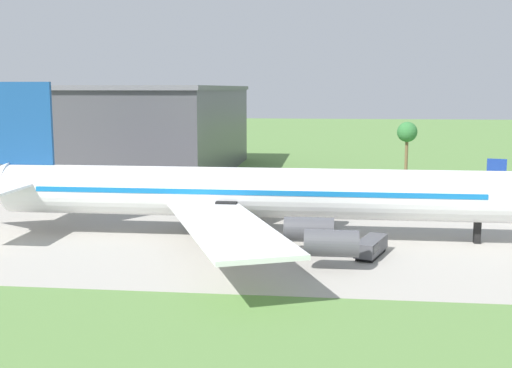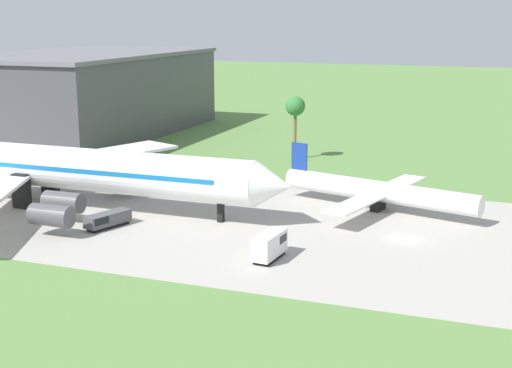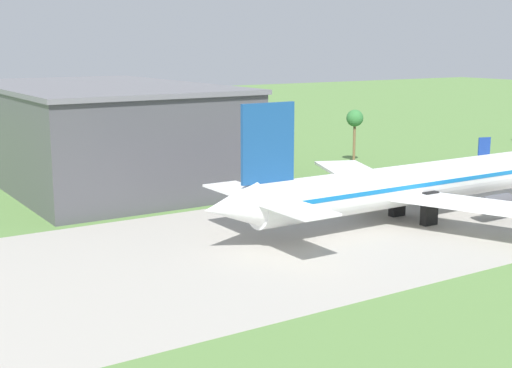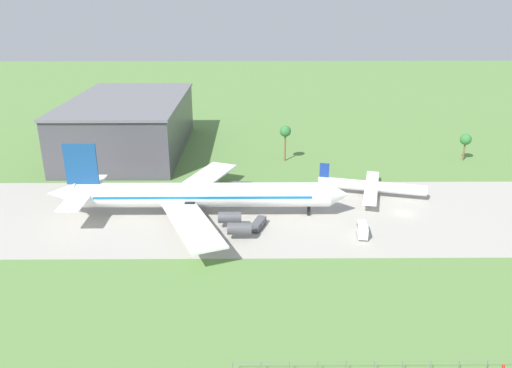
% 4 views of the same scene
% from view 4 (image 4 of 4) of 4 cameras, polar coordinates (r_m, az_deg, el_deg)
% --- Properties ---
extents(ground_plane, '(600.00, 600.00, 0.00)m').
position_cam_4_polar(ground_plane, '(127.83, 16.50, -3.27)').
color(ground_plane, '#5B8442').
extents(taxiway_strip, '(320.00, 44.00, 0.02)m').
position_cam_4_polar(taxiway_strip, '(127.82, 16.50, -3.26)').
color(taxiway_strip, '#A8A399').
rests_on(taxiway_strip, ground_plane).
extents(jet_airliner, '(72.36, 55.24, 18.27)m').
position_cam_4_polar(jet_airliner, '(120.27, -6.59, -1.27)').
color(jet_airliner, white).
rests_on(jet_airliner, ground_plane).
extents(regional_aircraft, '(27.91, 25.34, 8.04)m').
position_cam_4_polar(regional_aircraft, '(135.95, 13.00, -0.25)').
color(regional_aircraft, white).
rests_on(regional_aircraft, ground_plane).
extents(baggage_tug, '(3.93, 6.53, 1.88)m').
position_cam_4_polar(baggage_tug, '(114.56, 0.23, -4.65)').
color(baggage_tug, black).
rests_on(baggage_tug, ground_plane).
extents(fuel_truck, '(2.50, 5.58, 2.97)m').
position_cam_4_polar(fuel_truck, '(113.38, 12.04, -5.13)').
color(fuel_truck, black).
rests_on(fuel_truck, ground_plane).
extents(no_stopping_sign, '(0.44, 0.08, 1.68)m').
position_cam_4_polar(no_stopping_sign, '(82.66, 26.38, -18.34)').
color(no_stopping_sign, gray).
rests_on(no_stopping_sign, ground_plane).
extents(terminal_building, '(36.72, 61.20, 17.98)m').
position_cam_4_polar(terminal_building, '(175.38, -14.29, 6.57)').
color(terminal_building, '#47474C').
rests_on(terminal_building, ground_plane).
extents(palm_tree_row, '(105.91, 3.60, 11.62)m').
position_cam_4_polar(palm_tree_row, '(174.34, 23.73, 4.98)').
color(palm_tree_row, brown).
rests_on(palm_tree_row, ground_plane).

